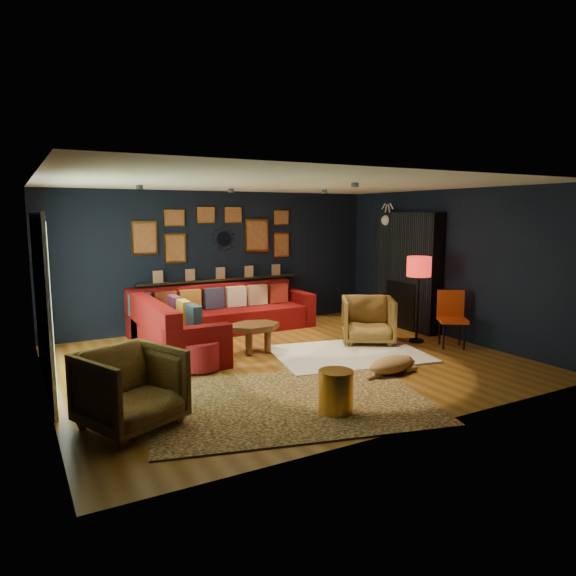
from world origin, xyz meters
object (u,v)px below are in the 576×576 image
armchair_left (130,385)px  dog (391,362)px  armchair_right (368,318)px  pouf (199,355)px  orange_chair (452,314)px  sectional (206,322)px  gold_stool (336,392)px  floor_lamp (419,271)px  coffee_table (254,329)px

armchair_left → dog: armchair_left is taller
armchair_left → armchair_right: bearing=-3.0°
pouf → orange_chair: orange_chair is taller
sectional → armchair_right: size_ratio=3.93×
armchair_left → gold_stool: bearing=-42.4°
orange_chair → floor_lamp: (-0.29, 0.49, 0.68)m
sectional → orange_chair: size_ratio=3.70×
floor_lamp → armchair_left: bearing=-165.8°
armchair_left → floor_lamp: bearing=-9.5°
sectional → coffee_table: bearing=-71.2°
sectional → floor_lamp: (3.11, -1.86, 0.90)m
coffee_table → gold_stool: 2.71m
pouf → dog: bearing=-33.1°
orange_chair → floor_lamp: bearing=155.2°
sectional → dog: bearing=-63.1°
armchair_left → dog: 3.50m
armchair_right → orange_chair: orange_chair is taller
coffee_table → armchair_left: armchair_left is taller
armchair_left → floor_lamp: (5.05, 1.28, 0.77)m
coffee_table → gold_stool: gold_stool is taller
dog → armchair_left: bearing=173.0°
pouf → floor_lamp: 3.94m
sectional → coffee_table: 1.20m
coffee_table → pouf: (-1.07, -0.46, -0.15)m
floor_lamp → sectional: bearing=149.2°
orange_chair → gold_stool: bearing=-121.6°
armchair_left → armchair_right: size_ratio=1.04×
sectional → pouf: sectional is taller
armchair_left → dog: size_ratio=0.88×
orange_chair → pouf: bearing=-156.2°
armchair_right → floor_lamp: bearing=8.7°
armchair_right → floor_lamp: floor_lamp is taller
sectional → floor_lamp: bearing=-30.8°
pouf → armchair_right: size_ratio=0.67×
pouf → orange_chair: size_ratio=0.63×
armchair_left → armchair_right: (4.26, 1.61, -0.02)m
sectional → gold_stool: size_ratio=7.08×
armchair_left → coffee_table: bearing=17.0°
sectional → dog: sectional is taller
sectional → armchair_right: bearing=-33.3°
pouf → orange_chair: bearing=-10.3°
sectional → orange_chair: bearing=-34.5°
sectional → armchair_right: armchair_right is taller
armchair_right → floor_lamp: size_ratio=0.59×
armchair_right → orange_chair: (1.08, -0.82, 0.11)m
armchair_left → dog: (3.49, 0.08, -0.27)m
gold_stool → pouf: bearing=109.8°
pouf → floor_lamp: size_ratio=0.40×
coffee_table → gold_stool: bearing=-95.8°
gold_stool → orange_chair: bearing=24.2°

